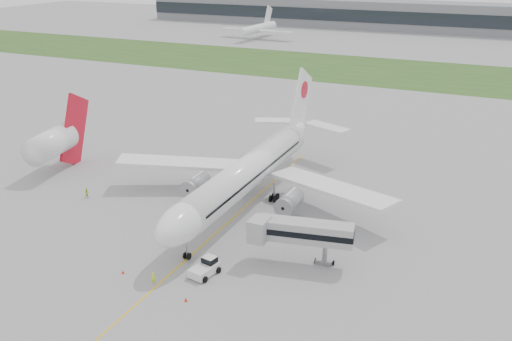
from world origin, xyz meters
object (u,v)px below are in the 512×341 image
at_px(ground_crew_near, 153,278).
at_px(neighbor_aircraft, 54,142).
at_px(pushback_tug, 206,267).
at_px(jet_bridge, 298,232).
at_px(airliner, 251,169).

distance_m(ground_crew_near, neighbor_aircraft, 45.11).
bearing_deg(neighbor_aircraft, pushback_tug, -35.38).
bearing_deg(jet_bridge, ground_crew_near, -150.77).
bearing_deg(airliner, ground_crew_near, -91.43).
bearing_deg(pushback_tug, ground_crew_near, -125.17).
distance_m(jet_bridge, neighbor_aircraft, 53.27).
height_order(jet_bridge, neighbor_aircraft, neighbor_aircraft).
bearing_deg(jet_bridge, airliner, 121.87).
relative_size(jet_bridge, neighbor_aircraft, 0.74).
bearing_deg(airliner, jet_bridge, -47.48).
bearing_deg(pushback_tug, jet_bridge, 47.86).
xyz_separation_m(pushback_tug, neighbor_aircraft, (-42.18, 20.04, 4.72)).
height_order(airliner, neighbor_aircraft, airliner).
relative_size(pushback_tug, jet_bridge, 0.33).
bearing_deg(pushback_tug, airliner, 110.85).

